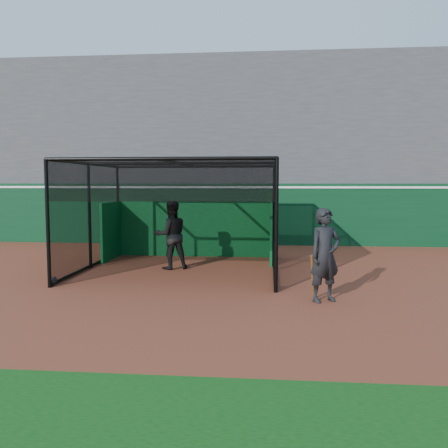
{
  "coord_description": "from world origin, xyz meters",
  "views": [
    {
      "loc": [
        2.4,
        -10.93,
        2.54
      ],
      "look_at": [
        1.18,
        2.0,
        1.4
      ],
      "focal_mm": 38.0,
      "sensor_mm": 36.0,
      "label": 1
    }
  ],
  "objects": [
    {
      "name": "on_deck_player",
      "position": [
        3.6,
        -0.82,
        1.0
      ],
      "size": [
        0.87,
        0.77,
        2.0
      ],
      "color": "black",
      "rests_on": "ground"
    },
    {
      "name": "grandstand",
      "position": [
        0.0,
        12.27,
        4.48
      ],
      "size": [
        50.0,
        7.85,
        8.95
      ],
      "color": "#4C4C4F",
      "rests_on": "ground"
    },
    {
      "name": "batting_cage",
      "position": [
        -0.15,
        2.61,
        1.54
      ],
      "size": [
        5.55,
        5.43,
        3.09
      ],
      "color": "black",
      "rests_on": "ground"
    },
    {
      "name": "batter",
      "position": [
        -0.45,
        2.68,
        1.0
      ],
      "size": [
        1.21,
        1.11,
        2.01
      ],
      "primitive_type": "imported",
      "rotation": [
        0.0,
        0.0,
        3.59
      ],
      "color": "black",
      "rests_on": "ground"
    },
    {
      "name": "outfield_wall",
      "position": [
        0.0,
        8.5,
        1.29
      ],
      "size": [
        50.0,
        0.5,
        2.5
      ],
      "color": "#0A371B",
      "rests_on": "ground"
    },
    {
      "name": "ground",
      "position": [
        0.0,
        0.0,
        0.0
      ],
      "size": [
        120.0,
        120.0,
        0.0
      ],
      "primitive_type": "plane",
      "color": "brown",
      "rests_on": "ground"
    }
  ]
}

